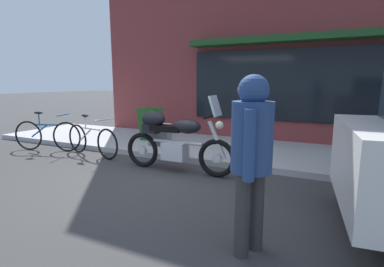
% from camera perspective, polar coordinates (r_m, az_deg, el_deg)
% --- Properties ---
extents(ground_plane, '(80.00, 80.00, 0.00)m').
position_cam_1_polar(ground_plane, '(5.14, -7.26, -8.68)').
color(ground_plane, '#383838').
extents(touring_motorcycle, '(2.20, 0.65, 1.42)m').
position_cam_1_polar(touring_motorcycle, '(5.43, -3.89, -0.92)').
color(touring_motorcycle, black).
rests_on(touring_motorcycle, ground_plane).
extents(parked_bicycle, '(1.73, 0.51, 0.92)m').
position_cam_1_polar(parked_bicycle, '(6.93, -18.89, -1.13)').
color(parked_bicycle, black).
rests_on(parked_bicycle, ground_plane).
extents(pedestrian_walking, '(0.44, 0.55, 1.70)m').
position_cam_1_polar(pedestrian_walking, '(2.75, 11.47, -2.24)').
color(pedestrian_walking, '#323232').
rests_on(pedestrian_walking, ground_plane).
extents(sandwich_board_sign, '(0.55, 0.40, 0.85)m').
position_cam_1_polar(sandwich_board_sign, '(7.74, -8.17, 1.78)').
color(sandwich_board_sign, '#1E511E').
rests_on(sandwich_board_sign, sidewalk_curb).
extents(second_bicycle_by_cafe, '(1.66, 0.63, 0.95)m').
position_cam_1_polar(second_bicycle_by_cafe, '(7.84, -26.26, -0.25)').
color(second_bicycle_by_cafe, black).
rests_on(second_bicycle_by_cafe, ground_plane).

